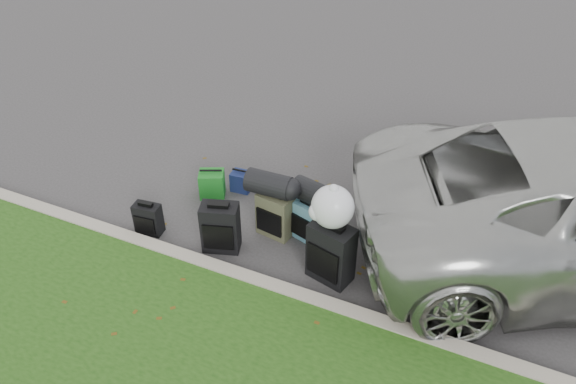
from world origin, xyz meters
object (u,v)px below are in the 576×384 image
at_px(tote_green, 212,184).
at_px(tote_navy, 241,181).
at_px(suitcase_small_black, 148,219).
at_px(suitcase_large_black_left, 221,227).
at_px(suitcase_large_black_right, 331,253).
at_px(suitcase_teal, 308,221).
at_px(suitcase_olive, 276,214).

distance_m(tote_green, tote_navy, 0.43).
height_order(suitcase_small_black, suitcase_large_black_left, suitcase_large_black_left).
relative_size(suitcase_large_black_right, tote_green, 1.98).
xyz_separation_m(suitcase_teal, suitcase_large_black_right, (0.52, -0.55, 0.11)).
bearing_deg(suitcase_large_black_left, suitcase_small_black, 168.29).
distance_m(suitcase_large_black_left, tote_green, 1.15).
relative_size(suitcase_olive, suitcase_large_black_right, 0.80).
bearing_deg(suitcase_large_black_right, suitcase_teal, 147.36).
relative_size(suitcase_small_black, tote_green, 1.11).
xyz_separation_m(suitcase_small_black, suitcase_olive, (1.52, 0.67, 0.09)).
relative_size(suitcase_teal, tote_green, 1.43).
distance_m(suitcase_small_black, tote_green, 1.09).
bearing_deg(tote_green, suitcase_olive, -41.93).
bearing_deg(suitcase_small_black, tote_navy, 56.67).
xyz_separation_m(suitcase_olive, suitcase_teal, (0.42, 0.08, -0.03)).
bearing_deg(suitcase_large_black_right, suitcase_small_black, -161.36).
relative_size(suitcase_large_black_left, tote_green, 1.70).
bearing_deg(suitcase_olive, suitcase_large_black_right, -18.17).
xyz_separation_m(suitcase_large_black_left, suitcase_large_black_right, (1.44, 0.08, 0.05)).
bearing_deg(tote_navy, suitcase_small_black, -120.47).
relative_size(suitcase_olive, suitcase_teal, 1.11).
bearing_deg(suitcase_large_black_left, tote_navy, 88.55).
height_order(suitcase_olive, tote_navy, suitcase_olive).
height_order(suitcase_large_black_right, tote_green, suitcase_large_black_right).
relative_size(suitcase_large_black_left, suitcase_olive, 1.08).
bearing_deg(suitcase_teal, suitcase_large_black_right, -29.99).
bearing_deg(suitcase_large_black_left, suitcase_large_black_right, -15.15).
xyz_separation_m(suitcase_small_black, tote_green, (0.35, 1.04, -0.02)).
height_order(suitcase_small_black, suitcase_teal, suitcase_teal).
height_order(tote_green, tote_navy, tote_green).
xyz_separation_m(tote_green, tote_navy, (0.31, 0.29, -0.05)).
xyz_separation_m(suitcase_small_black, suitcase_large_black_left, (1.02, 0.12, 0.12)).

